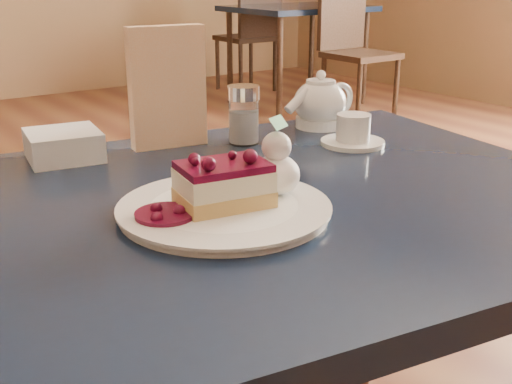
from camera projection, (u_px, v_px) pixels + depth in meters
main_table at (211, 253)px, 0.89m from camera, size 1.24×0.93×0.71m
dessert_plate at (224, 210)px, 0.82m from camera, size 0.27×0.27×0.01m
cheesecake_slice at (224, 185)px, 0.81m from camera, size 0.13×0.10×0.06m
whipped_cream at (276, 174)px, 0.85m from camera, size 0.06×0.06×0.06m
berry_sauce at (165, 214)px, 0.78m from camera, size 0.08×0.08×0.01m
tea_set at (326, 110)px, 1.23m from camera, size 0.15×0.24×0.10m
menu_card at (167, 88)px, 1.10m from camera, size 0.14×0.05×0.21m
sugar_shaker at (244, 114)px, 1.14m from camera, size 0.06×0.06×0.10m
napkin_stack at (64, 145)px, 1.05m from camera, size 0.13×0.13×0.05m
bg_table_far_right at (296, 94)px, 5.00m from camera, size 0.98×1.78×1.18m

